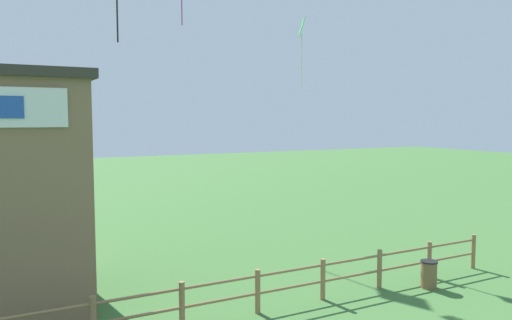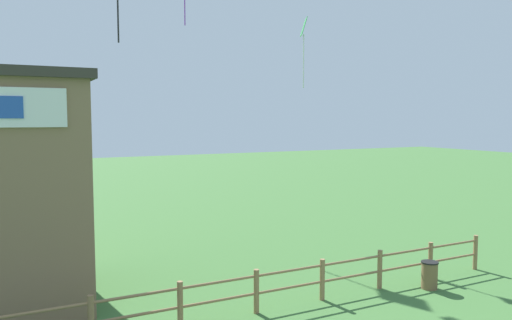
{
  "view_description": "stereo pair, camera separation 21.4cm",
  "coord_description": "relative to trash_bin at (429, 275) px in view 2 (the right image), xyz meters",
  "views": [
    {
      "loc": [
        -6.89,
        -5.08,
        4.98
      ],
      "look_at": [
        0.0,
        7.86,
        3.76
      ],
      "focal_mm": 35.0,
      "sensor_mm": 36.0,
      "label": 1
    },
    {
      "loc": [
        -6.71,
        -5.18,
        4.98
      ],
      "look_at": [
        0.0,
        7.86,
        3.76
      ],
      "focal_mm": 35.0,
      "sensor_mm": 36.0,
      "label": 2
    }
  ],
  "objects": [
    {
      "name": "wooden_fence",
      "position": [
        -4.34,
        0.68,
        0.24
      ],
      "size": [
        14.38,
        0.14,
        1.14
      ],
      "color": "olive",
      "rests_on": "ground_plane"
    },
    {
      "name": "trash_bin",
      "position": [
        0.0,
        0.0,
        0.0
      ],
      "size": [
        0.5,
        0.5,
        0.81
      ],
      "color": "brown",
      "rests_on": "ground_plane"
    },
    {
      "name": "kite_green_diamond",
      "position": [
        -0.04,
        6.86,
        7.7
      ],
      "size": [
        0.44,
        0.59,
        2.81
      ],
      "color": "green"
    }
  ]
}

